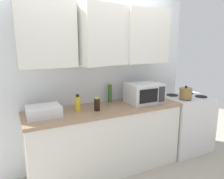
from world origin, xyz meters
TOP-DOWN VIEW (x-y plane):
  - wall_back_with_cabinets at (0.00, -0.07)m, footprint 2.95×0.50m
  - counter_run at (0.00, -0.30)m, footprint 2.08×0.63m
  - stove_range at (1.43, -0.32)m, footprint 0.76×0.64m
  - kettle at (1.26, -0.46)m, footprint 0.18×0.18m
  - microwave at (0.59, -0.32)m, footprint 0.48×0.37m
  - dish_rack at (-0.79, -0.30)m, footprint 0.38×0.30m
  - bottle_yellow_mustard at (-0.38, -0.31)m, footprint 0.07×0.07m
  - bottle_soy_dark at (-0.15, -0.38)m, footprint 0.07×0.07m
  - bottle_amber_vinegar at (0.92, -0.13)m, footprint 0.06×0.06m
  - bottle_green_oil at (0.17, -0.08)m, footprint 0.06×0.06m

SIDE VIEW (x-z plane):
  - counter_run at x=0.00m, z-range 0.00..0.90m
  - stove_range at x=1.43m, z-range 0.00..0.91m
  - dish_rack at x=-0.79m, z-range 0.90..1.02m
  - bottle_soy_dark at x=-0.15m, z-range 0.89..1.06m
  - kettle at x=1.26m, z-range 0.89..1.09m
  - bottle_yellow_mustard at x=-0.38m, z-range 0.89..1.11m
  - bottle_amber_vinegar at x=0.92m, z-range 0.89..1.15m
  - bottle_green_oil at x=0.17m, z-range 0.90..1.17m
  - microwave at x=0.59m, z-range 0.90..1.18m
  - wall_back_with_cabinets at x=0.00m, z-range 0.27..2.87m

